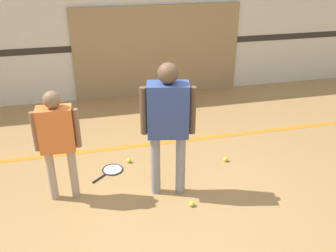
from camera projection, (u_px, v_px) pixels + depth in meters
The scene contains 10 objects.
ground_plane at pixel (165, 200), 4.54m from camera, with size 16.00×16.00×0.00m, color #A87F4C.
wall_back at pixel (121, 15), 6.92m from camera, with size 16.00×0.07×3.20m.
wall_panel at pixel (158, 52), 7.33m from camera, with size 3.28×0.05×1.77m.
floor_stripe at pixel (144, 145), 5.76m from camera, with size 14.40×0.10×0.01m.
person_instructor at pixel (168, 117), 4.24m from camera, with size 0.62×0.35×1.66m.
person_student_left at pixel (57, 135), 4.22m from camera, with size 0.52×0.23×1.38m.
racket_spare_on_floor at pixel (111, 170), 5.11m from camera, with size 0.49×0.47×0.03m.
tennis_ball_near_instructor at pixel (192, 204), 4.42m from camera, with size 0.07×0.07×0.07m, color #CCE038.
tennis_ball_by_spare_racket at pixel (129, 160), 5.29m from camera, with size 0.07×0.07×0.07m, color #CCE038.
tennis_ball_stray_left at pixel (226, 159), 5.32m from camera, with size 0.07×0.07×0.07m, color #CCE038.
Camera 1 is at (-0.82, -3.58, 2.81)m, focal length 40.00 mm.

